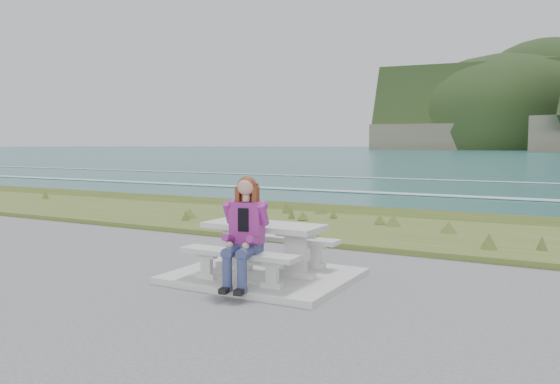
{
  "coord_description": "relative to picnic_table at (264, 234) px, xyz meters",
  "views": [
    {
      "loc": [
        4.09,
        -6.98,
        2.03
      ],
      "look_at": [
        -0.38,
        1.2,
        1.21
      ],
      "focal_mm": 35.0,
      "sensor_mm": 36.0,
      "label": 1
    }
  ],
  "objects": [
    {
      "name": "concrete_slab",
      "position": [
        -0.0,
        0.0,
        -0.63
      ],
      "size": [
        2.6,
        2.1,
        0.1
      ],
      "primitive_type": "cube",
      "color": "#AEAEA9",
      "rests_on": "ground"
    },
    {
      "name": "picnic_table",
      "position": [
        0.0,
        0.0,
        0.0
      ],
      "size": [
        1.8,
        0.75,
        0.75
      ],
      "color": "#AEAEA9",
      "rests_on": "concrete_slab"
    },
    {
      "name": "bench_landward",
      "position": [
        0.0,
        -0.7,
        -0.23
      ],
      "size": [
        1.8,
        0.35,
        0.45
      ],
      "color": "#AEAEA9",
      "rests_on": "concrete_slab"
    },
    {
      "name": "bench_seaward",
      "position": [
        0.0,
        0.7,
        -0.23
      ],
      "size": [
        1.8,
        0.35,
        0.45
      ],
      "color": "#AEAEA9",
      "rests_on": "concrete_slab"
    },
    {
      "name": "grass_verge",
      "position": [
        -0.0,
        5.0,
        -0.68
      ],
      "size": [
        160.0,
        4.5,
        0.22
      ],
      "primitive_type": "cube",
      "color": "#35541F",
      "rests_on": "ground"
    },
    {
      "name": "shore_drop",
      "position": [
        -0.0,
        7.9,
        -0.68
      ],
      "size": [
        160.0,
        0.8,
        2.2
      ],
      "primitive_type": "cube",
      "color": "brown",
      "rests_on": "ground"
    },
    {
      "name": "ocean",
      "position": [
        -0.0,
        25.09,
        -2.42
      ],
      "size": [
        1600.0,
        1600.0,
        0.09
      ],
      "color": "#1E5455",
      "rests_on": "ground"
    },
    {
      "name": "seated_woman",
      "position": [
        0.16,
        -0.84,
        -0.03
      ],
      "size": [
        0.55,
        0.82,
        1.5
      ],
      "rotation": [
        0.0,
        0.0,
        0.18
      ],
      "color": "navy",
      "rests_on": "concrete_slab"
    }
  ]
}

